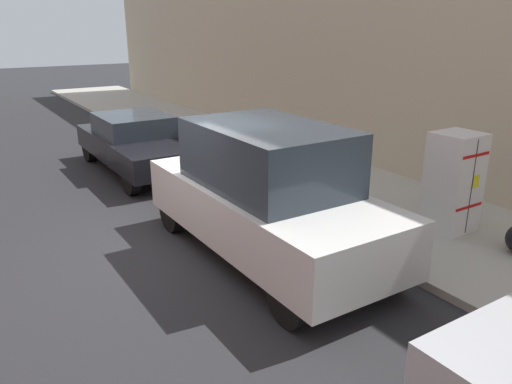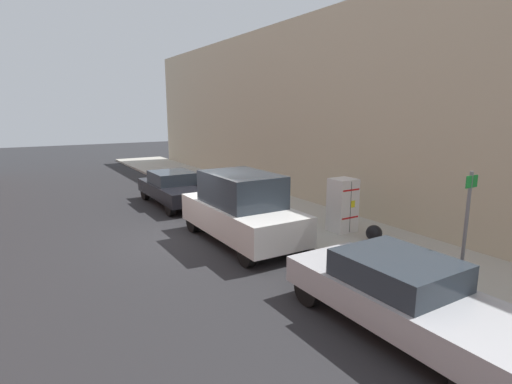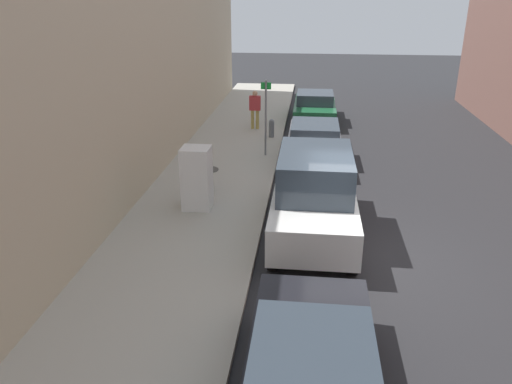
{
  "view_description": "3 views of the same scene",
  "coord_description": "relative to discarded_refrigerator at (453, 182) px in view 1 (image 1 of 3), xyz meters",
  "views": [
    {
      "loc": [
        3.03,
        7.13,
        3.6
      ],
      "look_at": [
        -0.99,
        0.86,
        1.07
      ],
      "focal_mm": 35.0,
      "sensor_mm": 36.0,
      "label": 1
    },
    {
      "loc": [
        4.67,
        11.3,
        3.99
      ],
      "look_at": [
        -2.45,
        -0.34,
        1.2
      ],
      "focal_mm": 28.0,
      "sensor_mm": 36.0,
      "label": 2
    },
    {
      "loc": [
        -1.26,
        -10.38,
        5.73
      ],
      "look_at": [
        -2.4,
        -0.12,
        1.54
      ],
      "focal_mm": 35.0,
      "sensor_mm": 36.0,
      "label": 3
    }
  ],
  "objects": [
    {
      "name": "ground_plane",
      "position": [
        4.27,
        -2.06,
        -0.99
      ],
      "size": [
        80.0,
        80.0,
        0.0
      ],
      "primitive_type": "plane",
      "color": "#28282B"
    },
    {
      "name": "building_facade_near",
      "position": [
        -2.81,
        -2.06,
        2.93
      ],
      "size": [
        1.99,
        39.6,
        7.85
      ],
      "primitive_type": "cube",
      "color": "beige",
      "rests_on": "ground"
    },
    {
      "name": "discarded_refrigerator",
      "position": [
        0.0,
        0.0,
        0.0
      ],
      "size": [
        0.77,
        0.73,
        1.73
      ],
      "color": "white",
      "rests_on": "sidewalk_slab"
    },
    {
      "name": "sidewalk_slab",
      "position": [
        0.04,
        -2.06,
        -0.93
      ],
      "size": [
        3.71,
        44.0,
        0.13
      ],
      "primitive_type": "cube",
      "color": "#B2ADA0",
      "rests_on": "ground"
    },
    {
      "name": "parked_van_white",
      "position": [
        3.17,
        -1.04,
        0.08
      ],
      "size": [
        1.98,
        4.78,
        2.15
      ],
      "color": "silver",
      "rests_on": "ground"
    },
    {
      "name": "parked_sedan_dark",
      "position": [
        3.17,
        -6.91,
        -0.25
      ],
      "size": [
        1.88,
        4.57,
        1.41
      ],
      "color": "black",
      "rests_on": "ground"
    }
  ]
}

